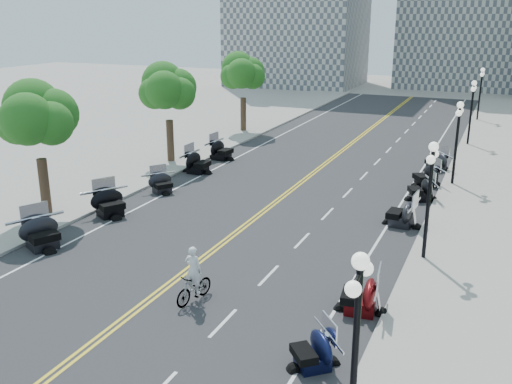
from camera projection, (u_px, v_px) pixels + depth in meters
The scene contains 44 objects.
ground at pixel (198, 262), 23.86m from camera, with size 160.00×160.00×0.00m, color gray.
road at pixel (284, 196), 32.60m from camera, with size 16.00×90.00×0.01m, color #333335.
centerline_yellow_a at pixel (282, 195), 32.64m from camera, with size 0.12×90.00×0.00m, color yellow.
centerline_yellow_b at pixel (286, 196), 32.55m from camera, with size 0.12×90.00×0.00m, color yellow.
edge_line_north at pixel (397, 210), 30.14m from camera, with size 0.12×90.00×0.00m, color white.
edge_line_south at pixel (187, 183), 35.06m from camera, with size 0.12×90.00×0.00m, color white.
lane_dash_5 at pixel (223, 323), 19.13m from camera, with size 0.12×2.00×0.00m, color white.
lane_dash_6 at pixel (269, 275), 22.63m from camera, with size 0.12×2.00×0.00m, color white.
lane_dash_7 at pixel (302, 240), 26.12m from camera, with size 0.12×2.00×0.00m, color white.
lane_dash_8 at pixel (328, 214), 29.62m from camera, with size 0.12×2.00×0.00m, color white.
lane_dash_9 at pixel (348, 193), 33.11m from camera, with size 0.12×2.00×0.00m, color white.
lane_dash_10 at pixel (364, 176), 36.61m from camera, with size 0.12×2.00×0.00m, color white.
lane_dash_11 at pixel (377, 162), 40.11m from camera, with size 0.12×2.00×0.00m, color white.
lane_dash_12 at pixel (389, 150), 43.60m from camera, with size 0.12×2.00×0.00m, color white.
lane_dash_13 at pixel (398, 140), 47.10m from camera, with size 0.12×2.00×0.00m, color white.
lane_dash_14 at pixel (406, 131), 50.59m from camera, with size 0.12×2.00×0.00m, color white.
lane_dash_15 at pixel (414, 124), 54.09m from camera, with size 0.12×2.00×0.00m, color white.
lane_dash_16 at pixel (420, 117), 57.59m from camera, with size 0.12×2.00×0.00m, color white.
lane_dash_17 at pixel (426, 111), 61.08m from camera, with size 0.12×2.00×0.00m, color white.
lane_dash_18 at pixel (431, 106), 64.58m from camera, with size 0.12×2.00×0.00m, color white.
lane_dash_19 at pixel (435, 101), 68.07m from camera, with size 0.12×2.00×0.00m, color white.
sidewalk_north at pixel (479, 220), 28.54m from camera, with size 5.00×90.00×0.15m, color #9E9991.
sidewalk_south at pixel (131, 175), 36.61m from camera, with size 5.00×90.00×0.15m, color #9E9991.
street_lamp_1 at pixel (355, 355), 12.79m from camera, with size 0.50×1.20×4.90m, color black, non-canonical shape.
street_lamp_2 at pixel (428, 202), 23.28m from camera, with size 0.50×1.20×4.90m, color black, non-canonical shape.
street_lamp_3 at pixel (456, 144), 33.77m from camera, with size 0.50×1.20×4.90m, color black, non-canonical shape.
street_lamp_4 at pixel (471, 113), 44.25m from camera, with size 0.50×1.20×4.90m, color black, non-canonical shape.
street_lamp_5 at pixel (480, 94), 54.74m from camera, with size 0.50×1.20×4.90m, color black, non-canonical shape.
tree_2 at pixel (37, 124), 28.04m from camera, with size 4.80×4.80×9.20m, color #235619, non-canonical shape.
tree_3 at pixel (168, 94), 38.52m from camera, with size 4.80×4.80×9.20m, color #235619, non-canonical shape.
tree_4 at pixel (243, 77), 49.01m from camera, with size 4.80×4.80×9.20m, color #235619, non-canonical shape.
motorcycle_n_4 at pixel (313, 349), 16.58m from camera, with size 1.76×1.76×1.23m, color black, non-canonical shape.
motorcycle_n_5 at pixel (361, 293), 19.68m from camera, with size 2.02×2.02×1.41m, color #590A0C, non-canonical shape.
motorcycle_n_7 at pixel (402, 212), 27.76m from camera, with size 2.08×2.08×1.45m, color black, non-canonical shape.
motorcycle_n_8 at pixel (421, 188), 31.62m from camera, with size 1.99×1.99×1.39m, color black, non-canonical shape.
motorcycle_n_9 at pixel (426, 175), 34.21m from camera, with size 2.05×2.05×1.43m, color black, non-canonical shape.
motorcycle_n_10 at pixel (437, 161), 37.67m from camera, with size 1.92×1.92×1.35m, color black, non-canonical shape.
motorcycle_s_5 at pixel (41, 232), 25.06m from camera, with size 2.23×2.23×1.56m, color black, non-canonical shape.
motorcycle_s_6 at pixel (109, 202), 29.12m from camera, with size 2.20×2.20×1.54m, color black, non-canonical shape.
motorcycle_s_7 at pixel (162, 182), 33.01m from camera, with size 1.81×1.81×1.26m, color black, non-canonical shape.
motorcycle_s_8 at pixel (198, 161), 37.09m from camera, with size 2.20×2.20×1.54m, color black, non-canonical shape.
motorcycle_s_9 at pixel (221, 149), 40.59m from camera, with size 2.18×2.18×1.52m, color black, non-canonical shape.
bicycle at pixel (194, 287), 20.44m from camera, with size 0.52×1.84×1.11m, color #A51414.
cyclist_rider at pixel (193, 250), 20.01m from camera, with size 0.65×0.43×1.79m, color silver.
Camera 1 is at (11.04, -19.07, 9.91)m, focal length 40.00 mm.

